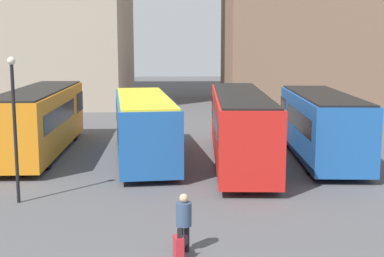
% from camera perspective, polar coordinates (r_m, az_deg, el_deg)
% --- Properties ---
extents(bus_0, '(2.81, 11.80, 3.33)m').
position_cam_1_polar(bus_0, '(28.58, -15.89, 1.06)').
color(bus_0, orange).
rests_on(bus_0, ground_plane).
extents(bus_1, '(3.81, 10.75, 3.08)m').
position_cam_1_polar(bus_1, '(26.22, -5.18, 0.37)').
color(bus_1, '#1E56A3').
rests_on(bus_1, ground_plane).
extents(bus_2, '(2.99, 12.54, 3.33)m').
position_cam_1_polar(bus_2, '(25.51, 5.12, 0.45)').
color(bus_2, red).
rests_on(bus_2, ground_plane).
extents(bus_3, '(3.16, 10.20, 3.22)m').
position_cam_1_polar(bus_3, '(26.87, 13.61, 0.51)').
color(bus_3, '#1E56A3').
rests_on(bus_3, ground_plane).
extents(traveler, '(0.50, 0.50, 1.64)m').
position_cam_1_polar(traveler, '(14.67, -0.89, -9.48)').
color(traveler, black).
rests_on(traveler, ground_plane).
extents(suitcase, '(0.31, 0.44, 0.91)m').
position_cam_1_polar(suitcase, '(14.43, -1.46, -12.58)').
color(suitcase, '#B7232D').
rests_on(suitcase, ground_plane).
extents(lamp_post_1, '(0.28, 0.28, 5.18)m').
position_cam_1_polar(lamp_post_1, '(19.65, -18.44, 1.14)').
color(lamp_post_1, black).
rests_on(lamp_post_1, ground_plane).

